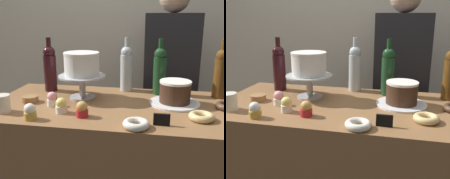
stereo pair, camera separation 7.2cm
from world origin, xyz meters
TOP-DOWN VIEW (x-y plane):
  - back_wall at (0.00, 0.91)m, footprint 6.00×0.05m
  - cake_stand_pedestal at (-0.18, 0.07)m, footprint 0.26×0.26m
  - white_layer_cake at (-0.18, 0.07)m, footprint 0.19×0.19m
  - silver_serving_platter at (0.32, 0.06)m, footprint 0.26×0.26m
  - chocolate_round_cake at (0.32, 0.06)m, footprint 0.16×0.16m
  - wine_bottle_dark_red at (-0.42, 0.20)m, footprint 0.08×0.08m
  - wine_bottle_amber at (0.57, 0.23)m, footprint 0.08×0.08m
  - wine_bottle_green at (0.24, 0.24)m, footprint 0.08×0.08m
  - wine_bottle_clear at (0.04, 0.28)m, footprint 0.08×0.08m
  - cupcake_lemon at (-0.22, -0.17)m, footprint 0.06×0.06m
  - cupcake_caramel at (-0.10, -0.20)m, footprint 0.06×0.06m
  - cupcake_vanilla at (-0.32, -0.27)m, footprint 0.06×0.06m
  - cupcake_strawberry at (-0.30, -0.08)m, footprint 0.06×0.06m
  - donut_glazed at (0.43, -0.15)m, footprint 0.11×0.11m
  - donut_sugar at (0.15, -0.28)m, footprint 0.11×0.11m
  - cookie_stack at (-0.44, -0.04)m, footprint 0.08×0.08m
  - price_sign_chalkboard at (0.25, -0.24)m, footprint 0.07×0.01m
  - coffee_cup_ceramic at (-0.50, -0.21)m, footprint 0.08×0.08m
  - barista_figure at (0.32, 0.56)m, footprint 0.36×0.22m

SIDE VIEW (x-z plane):
  - barista_figure at x=0.32m, z-range 0.04..1.64m
  - silver_serving_platter at x=0.32m, z-range 0.93..0.94m
  - donut_glazed at x=0.43m, z-range 0.93..0.97m
  - donut_sugar at x=0.15m, z-range 0.93..0.97m
  - cookie_stack at x=-0.44m, z-range 0.93..0.97m
  - price_sign_chalkboard at x=0.25m, z-range 0.93..0.99m
  - cupcake_lemon at x=-0.22m, z-range 0.93..1.01m
  - cupcake_caramel at x=-0.10m, z-range 0.93..1.01m
  - cupcake_vanilla at x=-0.32m, z-range 0.93..1.01m
  - cupcake_strawberry at x=-0.30m, z-range 0.93..1.01m
  - coffee_cup_ceramic at x=-0.50m, z-range 0.93..1.02m
  - chocolate_round_cake at x=0.32m, z-range 0.94..1.06m
  - cake_stand_pedestal at x=-0.18m, z-range 0.96..1.09m
  - wine_bottle_dark_red at x=-0.42m, z-range 0.92..1.24m
  - wine_bottle_amber at x=0.57m, z-range 0.92..1.24m
  - wine_bottle_green at x=0.24m, z-range 0.92..1.24m
  - wine_bottle_clear at x=0.04m, z-range 0.92..1.24m
  - white_layer_cake at x=-0.18m, z-range 1.07..1.19m
  - back_wall at x=0.00m, z-range 0.00..2.60m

